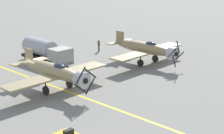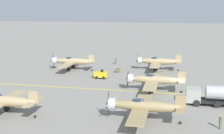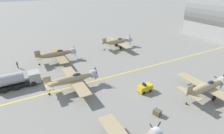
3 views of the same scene
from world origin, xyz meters
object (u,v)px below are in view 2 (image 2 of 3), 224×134
object	(u,v)px
airplane_far_left	(2,101)
ground_crew_inspecting	(116,61)
airplane_far_right	(72,61)
airplane_mid_right	(158,61)
ground_crew_walking	(220,122)
fuel_tanker	(214,95)
airplane_mid_left	(144,106)
airplane_mid_center	(154,80)
tow_tractor	(101,74)
supply_crate_by_tanker	(118,71)

from	to	relation	value
airplane_far_left	ground_crew_inspecting	size ratio (longest dim) A/B	7.10
airplane_far_right	airplane_mid_right	bearing A→B (deg)	-77.01
ground_crew_walking	fuel_tanker	bearing A→B (deg)	-0.93
airplane_far_left	ground_crew_walking	bearing A→B (deg)	-83.16
airplane_mid_left	ground_crew_inspecting	bearing A→B (deg)	28.16
airplane_mid_center	ground_crew_walking	xyz separation A→B (m)	(-14.84, -8.93, -1.08)
fuel_tanker	airplane_far_right	bearing A→B (deg)	55.78
airplane_mid_center	ground_crew_walking	world-z (taller)	airplane_mid_center
tow_tractor	supply_crate_by_tanker	size ratio (longest dim) A/B	2.46
ground_crew_inspecting	airplane_mid_center	bearing A→B (deg)	-153.78
airplane_far_right	ground_crew_walking	bearing A→B (deg)	-133.80
fuel_tanker	ground_crew_walking	world-z (taller)	fuel_tanker
airplane_mid_left	fuel_tanker	size ratio (longest dim) A/B	1.50
airplane_far_right	ground_crew_walking	size ratio (longest dim) A/B	7.01
tow_tractor	ground_crew_walking	distance (m)	29.93
airplane_far_left	fuel_tanker	bearing A→B (deg)	-65.15
airplane_far_left	tow_tractor	bearing A→B (deg)	-13.75
airplane_far_left	airplane_mid_center	size ratio (longest dim) A/B	1.00
airplane_far_right	ground_crew_inspecting	xyz separation A→B (m)	(8.93, -8.19, -1.09)
ground_crew_inspecting	supply_crate_by_tanker	bearing A→B (deg)	-165.90
airplane_mid_right	airplane_far_left	xyz separation A→B (m)	(-33.49, 18.35, 0.00)
airplane_mid_left	fuel_tanker	bearing A→B (deg)	-35.58
airplane_mid_right	supply_crate_by_tanker	size ratio (longest dim) A/B	11.36
airplane_mid_right	supply_crate_by_tanker	distance (m)	9.44
airplane_far_right	fuel_tanker	size ratio (longest dim) A/B	1.50
airplane_far_left	ground_crew_walking	world-z (taller)	airplane_far_left
tow_tractor	ground_crew_inspecting	size ratio (longest dim) A/B	1.54
ground_crew_walking	supply_crate_by_tanker	distance (m)	33.29
tow_tractor	airplane_mid_center	bearing A→B (deg)	-123.42
ground_crew_inspecting	airplane_far_right	bearing A→B (deg)	137.47
supply_crate_by_tanker	fuel_tanker	bearing A→B (deg)	-136.62
airplane_far_left	supply_crate_by_tanker	distance (m)	30.97
airplane_mid_right	airplane_mid_center	bearing A→B (deg)	172.62
ground_crew_walking	tow_tractor	bearing A→B (deg)	42.14
airplane_far_right	airplane_mid_left	xyz separation A→B (m)	(-27.96, -19.07, -0.00)
airplane_mid_center	ground_crew_inspecting	xyz separation A→B (m)	(22.65, 11.16, -1.09)
airplane_far_right	airplane_far_left	size ratio (longest dim) A/B	1.00
fuel_tanker	ground_crew_walking	distance (m)	9.24
tow_tractor	supply_crate_by_tanker	distance (m)	6.41
fuel_tanker	tow_tractor	bearing A→B (deg)	57.33
tow_tractor	ground_crew_inspecting	world-z (taller)	tow_tractor
airplane_mid_right	airplane_mid_left	bearing A→B (deg)	171.35
airplane_far_right	airplane_mid_center	distance (m)	23.72
tow_tractor	supply_crate_by_tanker	world-z (taller)	tow_tractor
airplane_mid_center	fuel_tanker	xyz separation A→B (m)	(-5.61, -9.08, -0.50)
airplane_far_right	supply_crate_by_tanker	size ratio (longest dim) A/B	11.36
airplane_mid_right	airplane_mid_center	world-z (taller)	airplane_mid_right
airplane_mid_center	fuel_tanker	distance (m)	10.68
airplane_mid_right	airplane_mid_center	distance (m)	17.56
supply_crate_by_tanker	airplane_mid_center	bearing A→B (deg)	-146.51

